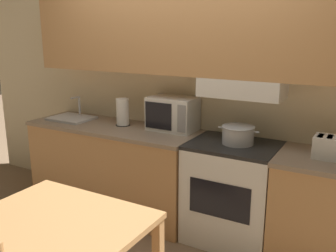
{
  "coord_description": "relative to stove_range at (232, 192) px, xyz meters",
  "views": [
    {
      "loc": [
        1.55,
        -3.19,
        1.82
      ],
      "look_at": [
        0.05,
        -0.56,
        1.04
      ],
      "focal_mm": 40.0,
      "sensor_mm": 36.0,
      "label": 1
    }
  ],
  "objects": [
    {
      "name": "dining_table",
      "position": [
        -0.49,
        -1.57,
        0.22
      ],
      "size": [
        0.99,
        0.83,
        0.78
      ],
      "color": "#B27F4C",
      "rests_on": "ground_plane"
    },
    {
      "name": "stove_range",
      "position": [
        0.0,
        0.0,
        0.0
      ],
      "size": [
        0.74,
        0.6,
        0.89
      ],
      "color": "silver",
      "rests_on": "ground_plane"
    },
    {
      "name": "sink_basin",
      "position": [
        -1.82,
        -0.01,
        0.46
      ],
      "size": [
        0.44,
        0.35,
        0.24
      ],
      "color": "#B7BABF",
      "rests_on": "lower_counter_main"
    },
    {
      "name": "toaster",
      "position": [
        0.77,
        0.0,
        0.53
      ],
      "size": [
        0.29,
        0.19,
        0.17
      ],
      "color": "silver",
      "rests_on": "lower_counter_right_stub"
    },
    {
      "name": "cooking_pot",
      "position": [
        0.02,
        0.02,
        0.53
      ],
      "size": [
        0.35,
        0.28,
        0.15
      ],
      "color": "#B7BABF",
      "rests_on": "stove_range"
    },
    {
      "name": "lower_counter_main",
      "position": [
        -1.27,
        -0.01,
        0.0
      ],
      "size": [
        1.8,
        0.64,
        0.89
      ],
      "color": "tan",
      "rests_on": "ground_plane"
    },
    {
      "name": "ground_plane",
      "position": [
        -0.54,
        0.3,
        -0.45
      ],
      "size": [
        16.0,
        16.0,
        0.0
      ],
      "primitive_type": "plane",
      "color": "#7F664C"
    },
    {
      "name": "paper_towel_roll",
      "position": [
        -1.19,
        0.05,
        0.58
      ],
      "size": [
        0.15,
        0.15,
        0.27
      ],
      "color": "black",
      "rests_on": "lower_counter_main"
    },
    {
      "name": "microwave",
      "position": [
        -0.67,
        0.14,
        0.6
      ],
      "size": [
        0.45,
        0.3,
        0.32
      ],
      "color": "silver",
      "rests_on": "lower_counter_main"
    },
    {
      "name": "wall_back",
      "position": [
        -0.53,
        0.23,
        1.09
      ],
      "size": [
        5.64,
        0.38,
        2.55
      ],
      "color": "beige",
      "rests_on": "ground_plane"
    },
    {
      "name": "lower_counter_right_stub",
      "position": [
        0.73,
        -0.01,
        0.0
      ],
      "size": [
        0.71,
        0.64,
        0.89
      ],
      "color": "tan",
      "rests_on": "ground_plane"
    }
  ]
}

